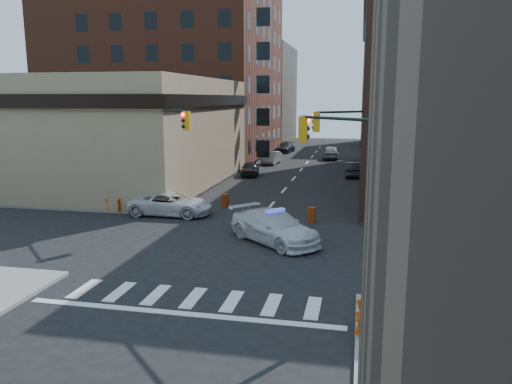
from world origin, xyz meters
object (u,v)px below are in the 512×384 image
at_px(police_car, 274,227).
at_px(barrel_bank, 225,200).
at_px(parked_car_wnear, 250,168).
at_px(barricade_se_a, 436,318).
at_px(barricade_nw_a, 169,199).
at_px(parked_car_wfar, 272,158).
at_px(parked_car_enear, 353,169).
at_px(pedestrian_a, 144,197).
at_px(pedestrian_b, 92,192).
at_px(barrel_road, 312,215).
at_px(pickup, 171,204).

relative_size(police_car, barrel_bank, 6.40).
distance_m(parked_car_wnear, barricade_se_a, 33.63).
bearing_deg(police_car, barricade_nw_a, 91.95).
relative_size(parked_car_wfar, parked_car_enear, 1.01).
distance_m(police_car, pedestrian_a, 10.62).
bearing_deg(barricade_se_a, parked_car_wnear, 28.46).
height_order(pedestrian_a, barricade_nw_a, pedestrian_a).
height_order(parked_car_wnear, parked_car_wfar, parked_car_wfar).
xyz_separation_m(parked_car_wnear, barricade_se_a, (12.91, -31.05, -0.13)).
bearing_deg(pedestrian_b, barricade_se_a, -65.01).
height_order(parked_car_wnear, barrel_bank, parked_car_wnear).
xyz_separation_m(parked_car_wnear, barrel_road, (7.64, -17.17, -0.24)).
distance_m(parked_car_wnear, pedestrian_b, 18.16).
relative_size(barrel_bank, barricade_nw_a, 0.79).
bearing_deg(pedestrian_b, barrel_road, -31.31).
bearing_deg(pedestrian_a, pickup, 11.32).
distance_m(pedestrian_a, barrel_bank, 5.54).
distance_m(police_car, parked_car_wfar, 31.52).
height_order(parked_car_wfar, pedestrian_a, pedestrian_a).
height_order(parked_car_enear, barricade_se_a, parked_car_enear).
bearing_deg(barrel_bank, pedestrian_a, -147.54).
bearing_deg(parked_car_wnear, pedestrian_a, -108.71).
bearing_deg(barrel_bank, police_car, -58.68).
bearing_deg(parked_car_enear, pickup, 54.48).
height_order(police_car, pickup, police_car).
distance_m(pedestrian_b, barricade_se_a, 24.70).
relative_size(pickup, barricade_nw_a, 4.78).
distance_m(pickup, pedestrian_a, 1.92).
bearing_deg(barricade_se_a, pedestrian_b, 60.30).
relative_size(parked_car_enear, pedestrian_a, 2.26).
xyz_separation_m(barrel_bank, barricade_se_a, (11.54, -16.95, 0.12)).
distance_m(barrel_road, barricade_nw_a, 10.27).
relative_size(parked_car_wnear, pedestrian_a, 2.19).
height_order(police_car, pedestrian_a, pedestrian_a).
xyz_separation_m(pedestrian_b, barricade_se_a, (20.09, -14.37, -0.60)).
relative_size(parked_car_wnear, barrel_bank, 4.57).
bearing_deg(barricade_nw_a, barrel_road, -7.23).
xyz_separation_m(parked_car_wnear, barrel_bank, (1.37, -14.10, -0.24)).
distance_m(parked_car_wfar, pedestrian_a, 26.41).
relative_size(police_car, pickup, 1.06).
relative_size(pedestrian_a, barrel_road, 2.04).
height_order(parked_car_wnear, barricade_nw_a, parked_car_wnear).
bearing_deg(parked_car_wfar, barrel_bank, -82.72).
bearing_deg(pedestrian_a, barrel_bank, 49.85).
bearing_deg(barrel_road, pickup, -179.48).
height_order(police_car, barricade_se_a, police_car).
distance_m(parked_car_enear, barrel_road, 18.71).
bearing_deg(police_car, parked_car_enear, 32.05).
xyz_separation_m(pedestrian_b, barrel_bank, (8.55, 2.59, -0.72)).
relative_size(pedestrian_b, barrel_bank, 2.29).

